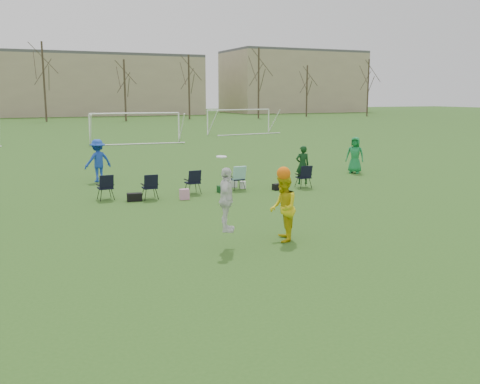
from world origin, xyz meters
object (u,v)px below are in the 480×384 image
goal_mid (135,119)px  goal_right (239,115)px  fielder_green_far (355,155)px  fielder_blue (98,161)px  center_contest (264,204)px

goal_mid → goal_right: same height
goal_mid → goal_right: size_ratio=1.01×
fielder_green_far → goal_mid: bearing=152.5°
fielder_blue → fielder_green_far: 12.53m
goal_mid → goal_right: 13.42m
fielder_green_far → goal_right: bearing=124.9°
fielder_blue → goal_right: (18.21, 25.30, 0.96)m
fielder_blue → goal_mid: bearing=-123.2°
fielder_blue → goal_right: 31.19m
fielder_green_far → goal_mid: (-6.07, 21.80, 1.01)m
center_contest → goal_mid: (3.93, 31.58, 0.85)m
fielder_blue → fielder_green_far: size_ratio=1.06×
goal_mid → fielder_green_far: bearing=-70.4°
goal_mid → fielder_blue: bearing=-103.8°
center_contest → fielder_blue: bearing=100.5°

